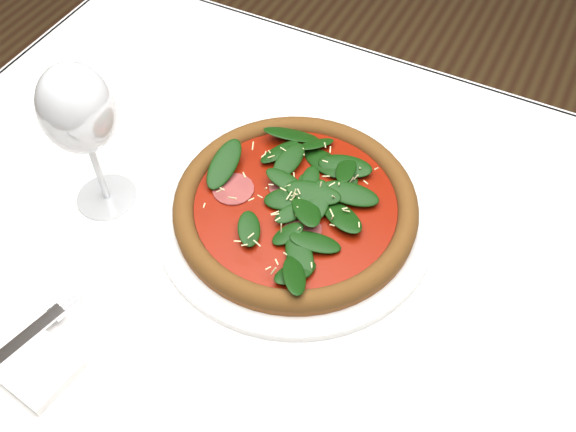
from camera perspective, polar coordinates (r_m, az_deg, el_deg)
The scene contains 6 objects.
dining_table at distance 0.92m, azimuth 1.71°, elevation -5.73°, with size 1.21×0.81×0.75m.
plate at distance 0.86m, azimuth 0.67°, elevation 0.28°, with size 0.37×0.37×0.02m.
pizza at distance 0.84m, azimuth 0.68°, elevation 1.19°, with size 0.40×0.40×0.04m.
wine_glass at distance 0.81m, azimuth -18.16°, elevation 8.74°, with size 0.09×0.09×0.22m.
napkin at distance 0.81m, azimuth -23.06°, elevation -10.96°, with size 0.16×0.07×0.01m, color white.
fork at distance 0.81m, azimuth -21.49°, elevation -9.30°, with size 0.06×0.17×0.00m.
Camera 1 is at (0.20, -0.45, 1.43)m, focal length 40.00 mm.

